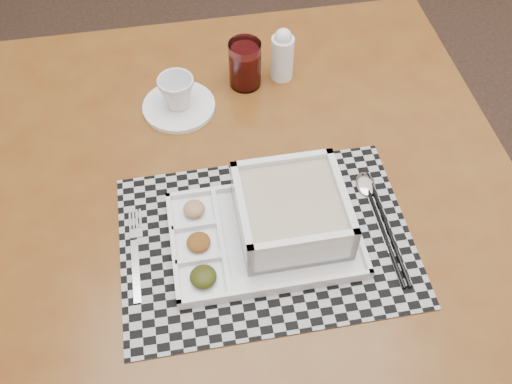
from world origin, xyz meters
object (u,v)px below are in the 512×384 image
dining_table (247,208)px  juice_glass (245,66)px  creamer_bottle (282,55)px  serving_tray (282,219)px  cup (177,92)px

dining_table → juice_glass: juice_glass is taller
dining_table → creamer_bottle: size_ratio=9.40×
dining_table → serving_tray: size_ratio=3.31×
cup → creamer_bottle: 0.24m
juice_glass → creamer_bottle: creamer_bottle is taller
serving_tray → cup: 0.37m
cup → juice_glass: juice_glass is taller
serving_tray → juice_glass: 0.39m
cup → creamer_bottle: creamer_bottle is taller
creamer_bottle → cup: bearing=-157.5°
cup → serving_tray: bearing=-73.1°
dining_table → cup: bearing=123.5°
juice_glass → creamer_bottle: (0.08, 0.02, 0.01)m
dining_table → cup: cup is taller
dining_table → serving_tray: (0.06, -0.11, 0.12)m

